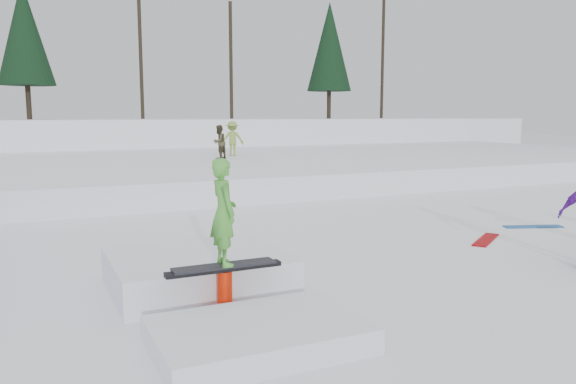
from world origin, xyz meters
name	(u,v)px	position (x,y,z in m)	size (l,w,h in m)	color
ground	(311,271)	(0.00, 0.00, 0.00)	(120.00, 120.00, 0.00)	white
snow_berm	(98,138)	(0.00, 30.00, 1.20)	(60.00, 14.00, 2.40)	white
snow_midrise	(139,168)	(0.00, 16.00, 0.40)	(50.00, 18.00, 0.80)	white
treeline	(196,41)	(6.18, 28.28, 7.45)	(40.24, 4.22, 10.50)	black
walker_olive	(219,142)	(3.20, 14.73, 1.52)	(0.70, 0.55, 1.44)	#3E3822
walker_ygreen	(232,139)	(4.27, 16.04, 1.59)	(1.03, 0.59, 1.59)	olive
loose_board_red	(486,240)	(4.50, 0.52, 0.01)	(1.40, 0.28, 0.03)	#940609
loose_board_teal	(533,227)	(6.59, 1.12, 0.01)	(1.40, 0.28, 0.03)	#21528F
jib_rail_feature	(212,281)	(-2.02, -0.80, 0.30)	(2.60, 4.40, 2.11)	white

